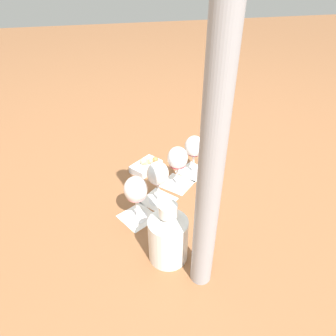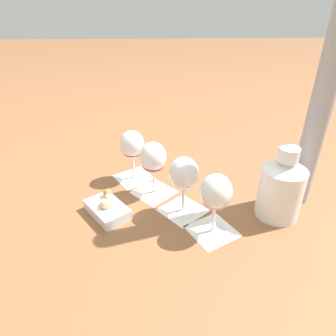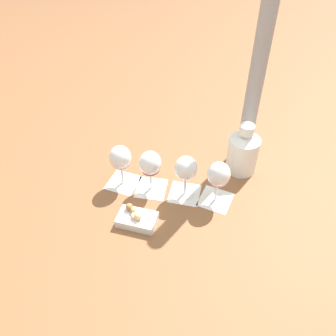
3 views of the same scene
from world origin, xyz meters
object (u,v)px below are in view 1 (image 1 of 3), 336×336
Objects in this scene: wine_glass_0 at (136,191)px; snack_dish at (146,166)px; ceramic_vase at (168,235)px; wine_glass_2 at (178,160)px; wine_glass_3 at (194,148)px; umbrella_pole at (212,168)px; wine_glass_1 at (158,176)px.

wine_glass_0 is 1.11× the size of snack_dish.
wine_glass_0 is at bearing 18.32° from ceramic_vase.
wine_glass_2 is 0.82× the size of ceramic_vase.
wine_glass_2 is at bearing 126.74° from wine_glass_3.
snack_dish is (0.07, 0.19, -0.10)m from wine_glass_3.
wine_glass_3 is at bearing -27.57° from ceramic_vase.
umbrella_pole is (-0.57, -0.05, 0.36)m from snack_dish.
wine_glass_0 is 0.82× the size of ceramic_vase.
wine_glass_1 is 0.24m from wine_glass_3.
wine_glass_1 is at bearing 130.28° from wine_glass_2.
wine_glass_1 is 0.82× the size of ceramic_vase.
wine_glass_2 is 0.19m from snack_dish.
wine_glass_3 is 0.22× the size of umbrella_pole.
umbrella_pole is (-0.29, -0.14, 0.27)m from wine_glass_0.
ceramic_vase is 1.36× the size of snack_dish.
wine_glass_1 and wine_glass_2 have the same top height.
snack_dish is at bearing 71.27° from wine_glass_3.
wine_glass_0 is 0.20m from ceramic_vase.
umbrella_pole is at bearing 173.39° from wine_glass_2.
wine_glass_3 is at bearing -15.57° from umbrella_pole.
snack_dish is (0.22, 0.01, -0.10)m from wine_glass_1.
ceramic_vase reaches higher than snack_dish.
umbrella_pole is at bearing -141.86° from ceramic_vase.
wine_glass_1 is 0.24m from snack_dish.
ceramic_vase reaches higher than wine_glass_2.
umbrella_pole is at bearing 164.43° from wine_glass_3.
wine_glass_0 is at bearing 163.17° from snack_dish.
wine_glass_3 reaches higher than snack_dish.
wine_glass_0 is 0.12m from wine_glass_1.
wine_glass_3 is 0.82× the size of ceramic_vase.
wine_glass_3 is at bearing -53.26° from wine_glass_2.
wine_glass_2 is at bearing -142.34° from snack_dish.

